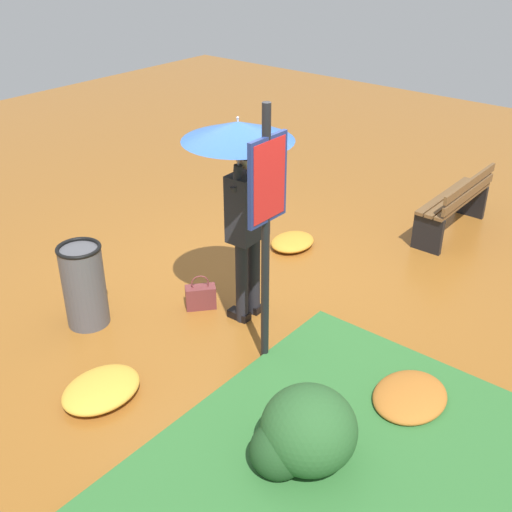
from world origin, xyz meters
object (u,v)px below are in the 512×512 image
object	(u,v)px
person_with_umbrella	(242,170)
info_sign_post	(267,210)
park_bench	(456,203)
trash_bin	(84,285)
handbag	(201,297)

from	to	relation	value
person_with_umbrella	info_sign_post	distance (m)	0.63
person_with_umbrella	park_bench	bearing A→B (deg)	166.05
person_with_umbrella	trash_bin	distance (m)	1.88
park_bench	trash_bin	distance (m)	4.50
info_sign_post	handbag	world-z (taller)	info_sign_post
info_sign_post	handbag	bearing A→B (deg)	-102.25
trash_bin	info_sign_post	bearing A→B (deg)	111.69
park_bench	trash_bin	world-z (taller)	trash_bin
info_sign_post	park_bench	bearing A→B (deg)	176.05
park_bench	handbag	bearing A→B (deg)	-21.24
info_sign_post	park_bench	world-z (taller)	info_sign_post
trash_bin	handbag	bearing A→B (deg)	143.18
handbag	trash_bin	distance (m)	1.14
info_sign_post	trash_bin	distance (m)	2.07
park_bench	trash_bin	bearing A→B (deg)	-25.01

